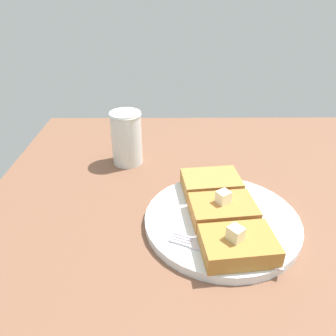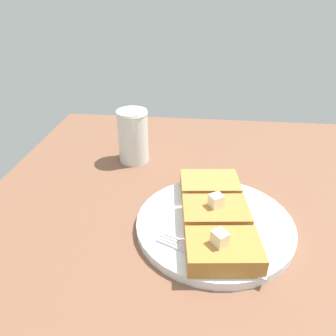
{
  "view_description": "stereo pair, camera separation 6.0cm",
  "coord_description": "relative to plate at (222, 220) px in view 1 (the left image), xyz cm",
  "views": [
    {
      "loc": [
        -43.39,
        12.4,
        36.98
      ],
      "look_at": [
        8.73,
        12.09,
        6.91
      ],
      "focal_mm": 35.0,
      "sensor_mm": 36.0,
      "label": 1
    },
    {
      "loc": [
        -43.07,
        6.39,
        36.98
      ],
      "look_at": [
        8.73,
        12.09,
        6.91
      ],
      "focal_mm": 35.0,
      "sensor_mm": 36.0,
      "label": 2
    }
  ],
  "objects": [
    {
      "name": "table_surface",
      "position": [
        1.83,
        -3.46,
        -2.03
      ],
      "size": [
        91.04,
        91.04,
        2.41
      ],
      "primitive_type": "cube",
      "color": "brown",
      "rests_on": "ground"
    },
    {
      "name": "plate",
      "position": [
        0.0,
        0.0,
        0.0
      ],
      "size": [
        24.89,
        24.89,
        1.42
      ],
      "color": "silver",
      "rests_on": "table_surface"
    },
    {
      "name": "toast_slice_left",
      "position": [
        -7.94,
        -0.92,
        1.99
      ],
      "size": [
        8.28,
        10.87,
        2.78
      ],
      "primitive_type": "cube",
      "rotation": [
        0.0,
        0.0,
        0.12
      ],
      "color": "#AD7835",
      "rests_on": "plate"
    },
    {
      "name": "toast_slice_middle",
      "position": [
        -0.0,
        0.0,
        1.99
      ],
      "size": [
        8.28,
        10.87,
        2.78
      ],
      "primitive_type": "cube",
      "rotation": [
        0.0,
        0.0,
        0.12
      ],
      "color": "#BD7837",
      "rests_on": "plate"
    },
    {
      "name": "toast_slice_right",
      "position": [
        7.94,
        0.92,
        1.99
      ],
      "size": [
        8.28,
        10.87,
        2.78
      ],
      "primitive_type": "cube",
      "rotation": [
        0.0,
        0.0,
        0.12
      ],
      "color": "#B67E3D",
      "rests_on": "plate"
    },
    {
      "name": "butter_pat_primary",
      "position": [
        -8.17,
        -0.28,
        4.36
      ],
      "size": [
        2.63,
        2.6,
        1.95
      ],
      "primitive_type": "cube",
      "rotation": [
        0.0,
        0.0,
        0.69
      ],
      "color": "beige",
      "rests_on": "toast_slice_left"
    },
    {
      "name": "butter_pat_secondary",
      "position": [
        0.27,
        0.07,
        4.36
      ],
      "size": [
        2.55,
        2.6,
        1.95
      ],
      "primitive_type": "cube",
      "rotation": [
        0.0,
        0.0,
        2.16
      ],
      "color": "#F1EEC9",
      "rests_on": "toast_slice_middle"
    },
    {
      "name": "fork",
      "position": [
        -7.5,
        1.88,
        0.78
      ],
      "size": [
        7.61,
        15.27,
        0.36
      ],
      "color": "silver",
      "rests_on": "plate"
    },
    {
      "name": "syrup_jar",
      "position": [
        21.12,
        17.27,
        4.27
      ],
      "size": [
        6.66,
        6.66,
        11.37
      ],
      "color": "#552909",
      "rests_on": "table_surface"
    }
  ]
}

